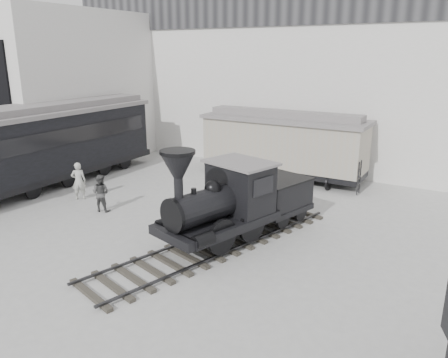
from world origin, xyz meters
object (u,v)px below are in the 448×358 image
Objects in this scene: passenger_coach at (41,146)px; locomotive at (233,205)px; visitor_b at (101,193)px; visitor_a at (79,181)px; boxcar at (283,143)px.

locomotive is at bearing -5.37° from passenger_coach.
visitor_a is at bearing -31.05° from visitor_b.
locomotive reaches higher than visitor_a.
locomotive is 1.17× the size of boxcar.
boxcar is at bearing -170.95° from visitor_a.
visitor_a is at bearing -128.79° from boxcar.
passenger_coach reaches higher than locomotive.
visitor_b is at bearing 121.55° from visitor_a.
locomotive is at bearing 135.61° from visitor_a.
passenger_coach is (-9.73, -7.78, 0.22)m from boxcar.
locomotive is at bearing 167.62° from visitor_b.
passenger_coach is at bearing -141.63° from boxcar.
boxcar is 5.48× the size of visitor_b.
passenger_coach is at bearing -27.00° from visitor_b.
passenger_coach is at bearing -51.73° from visitor_a.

